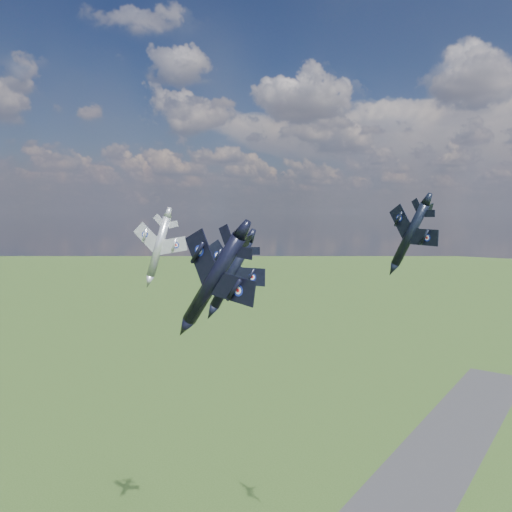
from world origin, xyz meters
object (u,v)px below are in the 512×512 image
Objects in this scene: jet_lead_navy at (231,274)px; jet_right_navy at (213,280)px; jet_left_silver at (159,247)px; jet_high_navy at (410,235)px.

jet_right_navy is at bearing -76.28° from jet_lead_navy.
jet_right_navy is at bearing -57.76° from jet_left_silver.
jet_high_navy is (8.94, 37.15, 3.77)m from jet_right_navy.
jet_high_navy is (14.73, 26.75, 4.57)m from jet_lead_navy.
jet_high_navy reaches higher than jet_right_navy.
jet_lead_navy is at bearing 118.42° from jet_right_navy.
jet_left_silver is (-35.86, -19.70, -2.25)m from jet_high_navy.
jet_left_silver is (-26.92, 17.45, 1.52)m from jet_right_navy.
jet_high_navy is at bearing 3.98° from jet_left_silver.
jet_right_navy is (5.79, -10.40, 0.80)m from jet_lead_navy.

